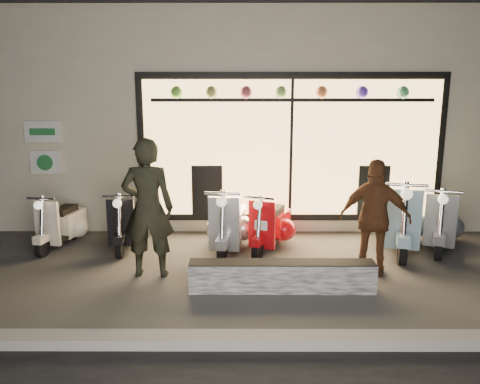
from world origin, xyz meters
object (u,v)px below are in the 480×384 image
object	(u,v)px
graffiti_barrier	(282,276)
scooter_red	(272,225)
woman	(375,218)
scooter_silver	(229,224)
man	(148,208)

from	to	relation	value
graffiti_barrier	scooter_red	size ratio (longest dim) A/B	1.82
graffiti_barrier	scooter_red	world-z (taller)	scooter_red
woman	scooter_red	bearing A→B (deg)	-23.44
scooter_silver	graffiti_barrier	bearing A→B (deg)	-59.98
scooter_red	woman	bearing A→B (deg)	-19.66
graffiti_barrier	scooter_red	distance (m)	1.78
graffiti_barrier	scooter_silver	size ratio (longest dim) A/B	1.61
scooter_silver	woman	xyz separation A→B (m)	(2.06, -1.09, 0.40)
graffiti_barrier	scooter_silver	world-z (taller)	scooter_silver
graffiti_barrier	man	size ratio (longest dim) A/B	1.23
scooter_red	man	size ratio (longest dim) A/B	0.68
scooter_silver	man	bearing A→B (deg)	-127.11
graffiti_barrier	woman	xyz separation A→B (m)	(1.34, 0.59, 0.62)
scooter_red	woman	distance (m)	1.86
scooter_red	woman	size ratio (longest dim) A/B	0.80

